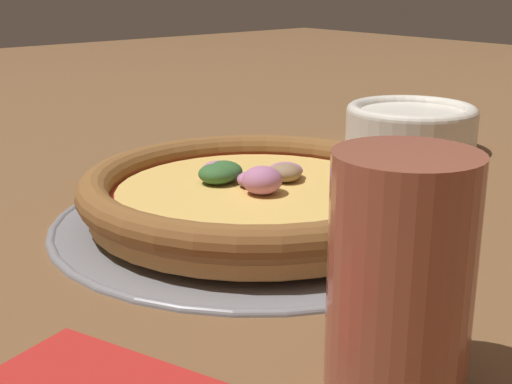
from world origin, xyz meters
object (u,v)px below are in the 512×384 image
at_px(bowl_near, 411,126).
at_px(drinking_cup, 401,274).
at_px(pizza_tray, 256,219).
at_px(pizza, 256,192).

height_order(bowl_near, drinking_cup, drinking_cup).
xyz_separation_m(pizza_tray, bowl_near, (-0.30, -0.08, 0.02)).
distance_m(pizza_tray, pizza, 0.02).
xyz_separation_m(pizza_tray, drinking_cup, (0.10, 0.23, 0.06)).
bearing_deg(drinking_cup, bowl_near, -142.68).
relative_size(pizza, bowl_near, 1.93).
relative_size(pizza_tray, pizza, 1.17).
distance_m(pizza_tray, bowl_near, 0.31).
bearing_deg(pizza_tray, drinking_cup, 66.05).
relative_size(pizza_tray, drinking_cup, 2.79).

